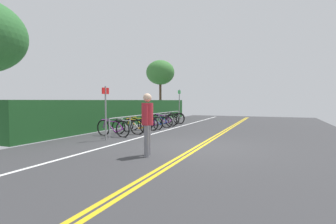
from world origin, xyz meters
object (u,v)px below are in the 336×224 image
at_px(bicycle_3, 142,124).
at_px(bicycle_4, 151,123).
at_px(bicycle_0, 113,128).
at_px(bicycle_6, 164,120).
at_px(bicycle_1, 128,127).
at_px(bicycle_7, 165,119).
at_px(tree_mid, 160,73).
at_px(sign_post_far, 179,102).
at_px(sign_post_near, 106,108).
at_px(bicycle_5, 158,122).
at_px(bicycle_2, 137,126).
at_px(bicycle_8, 171,119).
at_px(bike_rack, 153,117).
at_px(pedestrian, 147,120).
at_px(bicycle_9, 175,118).

distance_m(bicycle_3, bicycle_4, 0.81).
distance_m(bicycle_0, bicycle_6, 4.86).
relative_size(bicycle_1, bicycle_3, 0.98).
height_order(bicycle_7, tree_mid, tree_mid).
bearing_deg(bicycle_1, sign_post_far, 1.70).
bearing_deg(sign_post_near, bicycle_5, 1.24).
distance_m(bicycle_2, bicycle_7, 3.95).
bearing_deg(bicycle_3, bicycle_4, -6.67).
distance_m(bicycle_2, bicycle_8, 4.82).
xyz_separation_m(bicycle_1, sign_post_near, (-1.95, -0.19, 0.92)).
relative_size(bicycle_1, bicycle_8, 1.00).
bearing_deg(bike_rack, bicycle_5, -18.35).
height_order(bike_rack, bicycle_3, bike_rack).
relative_size(bicycle_0, tree_mid, 0.35).
bearing_deg(bicycle_1, bicycle_7, 1.59).
bearing_deg(bicycle_2, bicycle_1, 176.55).
bearing_deg(pedestrian, sign_post_near, 54.94).
xyz_separation_m(bicycle_1, bicycle_9, (6.35, 0.16, 0.01)).
relative_size(bike_rack, bicycle_3, 4.87).
distance_m(bicycle_5, bicycle_6, 0.83).
bearing_deg(bicycle_6, bicycle_4, 178.12).
bearing_deg(bike_rack, bicycle_7, 2.27).
xyz_separation_m(bike_rack, sign_post_far, (4.76, 0.17, 0.77)).
distance_m(bike_rack, bicycle_1, 2.74).
distance_m(bike_rack, tree_mid, 9.54).
distance_m(bicycle_9, sign_post_far, 1.54).
bearing_deg(bicycle_0, bicycle_4, -3.54).
bearing_deg(bicycle_0, bicycle_6, -2.99).
bearing_deg(bicycle_1, bicycle_5, -1.44).
bearing_deg(bicycle_3, tree_mid, 18.65).
xyz_separation_m(bicycle_9, pedestrian, (-10.23, -3.09, 0.64)).
bearing_deg(bicycle_8, bicycle_1, -179.28).
bearing_deg(bicycle_0, bicycle_8, -1.14).
height_order(bicycle_9, pedestrian, pedestrian).
xyz_separation_m(bicycle_6, pedestrian, (-7.83, -2.88, 0.65)).
distance_m(bicycle_1, bicycle_8, 5.54).
distance_m(bicycle_4, pedestrian, 6.93).
bearing_deg(bicycle_5, sign_post_far, 3.94).
bearing_deg(bicycle_1, bike_rack, 1.10).
bearing_deg(bicycle_9, bicycle_4, -177.71).
height_order(bicycle_0, bicycle_9, bicycle_9).
height_order(bicycle_2, bicycle_5, bicycle_2).
relative_size(bicycle_4, pedestrian, 0.94).
height_order(bike_rack, bicycle_6, bike_rack).
bearing_deg(bicycle_4, tree_mid, 20.79).
height_order(bicycle_6, tree_mid, tree_mid).
distance_m(bicycle_5, bicycle_9, 3.24).
relative_size(bicycle_6, bicycle_9, 1.01).
height_order(bicycle_4, bicycle_6, bicycle_6).
xyz_separation_m(bicycle_1, bicycle_3, (1.56, 0.09, -0.00)).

